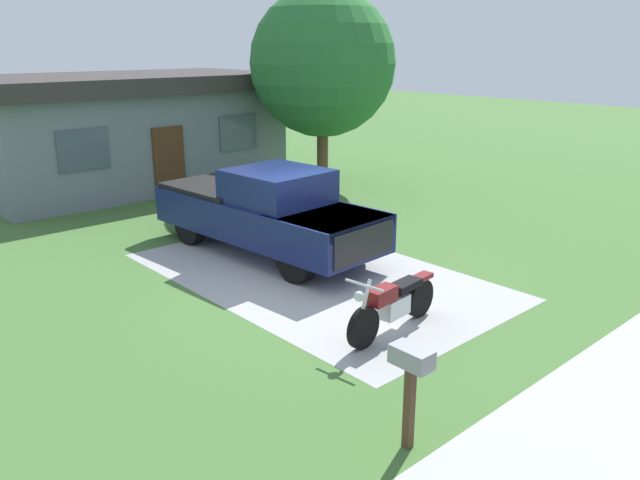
# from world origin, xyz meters

# --- Properties ---
(ground_plane) EXTENTS (80.00, 80.00, 0.00)m
(ground_plane) POSITION_xyz_m (0.00, 0.00, 0.00)
(ground_plane) COLOR #426B31
(driveway_pad) EXTENTS (4.51, 7.48, 0.01)m
(driveway_pad) POSITION_xyz_m (0.00, 0.00, 0.00)
(driveway_pad) COLOR #A1A1A1
(driveway_pad) RESTS_ON ground
(sidewalk_strip) EXTENTS (36.00, 1.80, 0.01)m
(sidewalk_strip) POSITION_xyz_m (0.00, -6.00, 0.00)
(sidewalk_strip) COLOR #A9A9A4
(sidewalk_strip) RESTS_ON ground
(motorcycle) EXTENTS (2.21, 0.70, 1.09)m
(motorcycle) POSITION_xyz_m (-0.78, -2.71, 0.47)
(motorcycle) COLOR black
(motorcycle) RESTS_ON ground
(pickup_truck) EXTENTS (2.37, 5.74, 1.90)m
(pickup_truck) POSITION_xyz_m (0.20, 1.90, 0.95)
(pickup_truck) COLOR black
(pickup_truck) RESTS_ON ground
(mailbox) EXTENTS (0.26, 0.48, 1.26)m
(mailbox) POSITION_xyz_m (-2.92, -4.84, 0.98)
(mailbox) COLOR #4C3823
(mailbox) RESTS_ON ground
(shade_tree) EXTENTS (4.53, 4.53, 6.11)m
(shade_tree) POSITION_xyz_m (5.78, 6.11, 3.84)
(shade_tree) COLOR brown
(shade_tree) RESTS_ON ground
(neighbor_house) EXTENTS (9.60, 5.60, 3.50)m
(neighbor_house) POSITION_xyz_m (1.26, 10.44, 1.79)
(neighbor_house) COLOR slate
(neighbor_house) RESTS_ON ground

